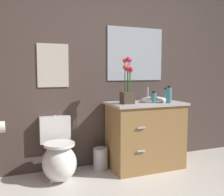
# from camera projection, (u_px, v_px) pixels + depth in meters

# --- Properties ---
(wall_back) EXTENTS (4.59, 0.05, 2.50)m
(wall_back) POSITION_uv_depth(u_px,v_px,m) (129.00, 69.00, 3.42)
(wall_back) COLOR #4C3D38
(wall_back) RESTS_ON ground_plane
(toilet) EXTENTS (0.38, 0.59, 0.69)m
(toilet) POSITION_uv_depth(u_px,v_px,m) (59.00, 158.00, 2.87)
(toilet) COLOR white
(toilet) RESTS_ON ground_plane
(vanity_cabinet) EXTENTS (0.94, 0.56, 1.01)m
(vanity_cabinet) POSITION_uv_depth(u_px,v_px,m) (145.00, 134.00, 3.22)
(vanity_cabinet) COLOR #9E7242
(vanity_cabinet) RESTS_ON ground_plane
(flower_vase) EXTENTS (0.14, 0.14, 0.55)m
(flower_vase) POSITION_uv_depth(u_px,v_px,m) (128.00, 87.00, 3.02)
(flower_vase) COLOR #4C3D2D
(flower_vase) RESTS_ON vanity_cabinet
(soap_bottle) EXTENTS (0.07, 0.07, 0.15)m
(soap_bottle) POSITION_uv_depth(u_px,v_px,m) (154.00, 98.00, 3.11)
(soap_bottle) COLOR teal
(soap_bottle) RESTS_ON vanity_cabinet
(lotion_bottle) EXTENTS (0.07, 0.07, 0.21)m
(lotion_bottle) POSITION_uv_depth(u_px,v_px,m) (169.00, 95.00, 3.09)
(lotion_bottle) COLOR teal
(lotion_bottle) RESTS_ON vanity_cabinet
(hand_wash_bottle) EXTENTS (0.06, 0.06, 0.18)m
(hand_wash_bottle) POSITION_uv_depth(u_px,v_px,m) (166.00, 95.00, 3.31)
(hand_wash_bottle) COLOR teal
(hand_wash_bottle) RESTS_ON vanity_cabinet
(trash_bin) EXTENTS (0.18, 0.18, 0.27)m
(trash_bin) POSITION_uv_depth(u_px,v_px,m) (100.00, 159.00, 3.16)
(trash_bin) COLOR #B7B7BC
(trash_bin) RESTS_ON ground_plane
(wall_poster) EXTENTS (0.37, 0.01, 0.51)m
(wall_poster) POSITION_uv_depth(u_px,v_px,m) (53.00, 66.00, 3.02)
(wall_poster) COLOR beige
(wall_mirror) EXTENTS (0.80, 0.01, 0.70)m
(wall_mirror) POSITION_uv_depth(u_px,v_px,m) (135.00, 54.00, 3.40)
(wall_mirror) COLOR #B2BCC6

